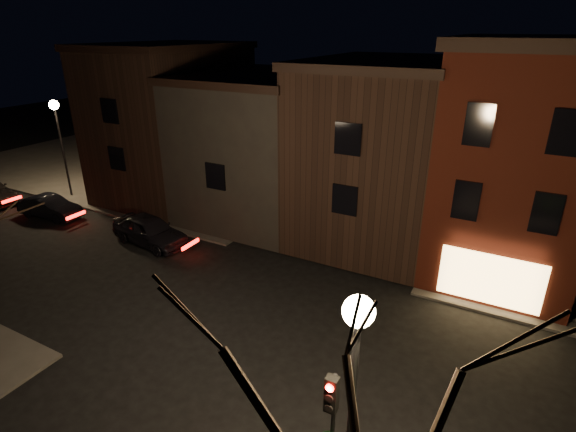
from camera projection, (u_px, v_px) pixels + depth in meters
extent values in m
plane|color=black|center=(255.00, 323.00, 18.01)|extent=(120.00, 120.00, 0.00)
cube|color=#2D2B28|center=(190.00, 150.00, 42.95)|extent=(30.00, 30.00, 0.12)
cube|color=#48150C|center=(514.00, 167.00, 20.21)|extent=(6.00, 8.00, 10.00)
cube|color=black|center=(540.00, 42.00, 18.16)|extent=(6.50, 8.50, 0.50)
cube|color=#FFCB72|center=(490.00, 279.00, 18.37)|extent=(4.00, 0.12, 2.20)
cube|color=black|center=(381.00, 155.00, 24.06)|extent=(7.00, 10.00, 9.00)
cube|color=black|center=(388.00, 62.00, 22.23)|extent=(7.30, 10.30, 0.40)
cube|color=black|center=(265.00, 148.00, 27.43)|extent=(7.50, 10.00, 8.00)
cube|color=black|center=(264.00, 76.00, 25.79)|extent=(7.80, 10.30, 0.40)
cube|color=black|center=(173.00, 124.00, 30.31)|extent=(7.00, 10.00, 9.50)
cube|color=black|center=(165.00, 46.00, 28.38)|extent=(7.30, 10.30, 0.40)
sphere|color=#FFD18C|center=(359.00, 311.00, 7.98)|extent=(0.60, 0.60, 0.60)
cylinder|color=black|center=(63.00, 153.00, 30.14)|extent=(0.14, 0.14, 6.00)
sphere|color=#FFD18C|center=(54.00, 105.00, 28.90)|extent=(0.60, 0.60, 0.60)
cube|color=black|center=(332.00, 394.00, 9.59)|extent=(0.28, 0.22, 0.90)
cylinder|color=#FF0C07|center=(330.00, 388.00, 9.38)|extent=(0.18, 0.06, 0.18)
cylinder|color=black|center=(329.00, 398.00, 9.49)|extent=(0.18, 0.06, 0.18)
cylinder|color=black|center=(329.00, 408.00, 9.60)|extent=(0.18, 0.06, 0.18)
imported|color=black|center=(150.00, 230.00, 24.28)|extent=(4.86, 2.41, 1.59)
imported|color=black|center=(50.00, 207.00, 27.71)|extent=(4.23, 1.84, 1.35)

